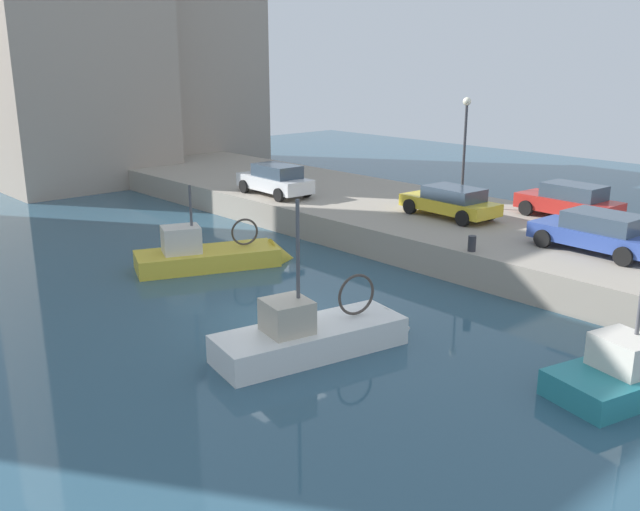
{
  "coord_description": "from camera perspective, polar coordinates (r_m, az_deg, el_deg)",
  "views": [
    {
      "loc": [
        -12.07,
        -15.54,
        7.71
      ],
      "look_at": [
        3.09,
        1.14,
        1.2
      ],
      "focal_mm": 38.78,
      "sensor_mm": 36.0,
      "label": 1
    }
  ],
  "objects": [
    {
      "name": "water_surface",
      "position": [
        21.13,
        -4.14,
        -5.33
      ],
      "size": [
        80.0,
        80.0,
        0.0
      ],
      "primitive_type": "plane",
      "color": "#2D5166",
      "rests_on": "ground"
    },
    {
      "name": "quay_wall",
      "position": [
        29.11,
        13.91,
        1.49
      ],
      "size": [
        9.0,
        56.0,
        1.2
      ],
      "primitive_type": "cube",
      "color": "#9E9384",
      "rests_on": "ground"
    },
    {
      "name": "fishing_boat_yellow",
      "position": [
        26.66,
        -8.51,
        -0.6
      ],
      "size": [
        6.33,
        3.94,
        4.05
      ],
      "color": "gold",
      "rests_on": "ground"
    },
    {
      "name": "fishing_boat_white",
      "position": [
        18.96,
        0.06,
        -7.5
      ],
      "size": [
        6.27,
        2.84,
        5.07
      ],
      "color": "white",
      "rests_on": "ground"
    },
    {
      "name": "parked_car_blue",
      "position": [
        25.56,
        21.98,
        1.82
      ],
      "size": [
        2.16,
        4.41,
        1.4
      ],
      "color": "#334C9E",
      "rests_on": "quay_wall"
    },
    {
      "name": "parked_car_yellow",
      "position": [
        29.48,
        10.73,
        4.41
      ],
      "size": [
        2.11,
        4.35,
        1.3
      ],
      "color": "gold",
      "rests_on": "quay_wall"
    },
    {
      "name": "parked_car_white",
      "position": [
        33.72,
        -3.71,
        6.26
      ],
      "size": [
        1.98,
        4.28,
        1.51
      ],
      "color": "silver",
      "rests_on": "quay_wall"
    },
    {
      "name": "parked_car_red",
      "position": [
        30.49,
        19.91,
        4.25
      ],
      "size": [
        2.05,
        4.31,
        1.47
      ],
      "color": "red",
      "rests_on": "quay_wall"
    },
    {
      "name": "mooring_bollard_mid",
      "position": [
        24.48,
        12.43,
        0.97
      ],
      "size": [
        0.28,
        0.28,
        0.55
      ],
      "primitive_type": "cylinder",
      "color": "#2D2D33",
      "rests_on": "quay_wall"
    },
    {
      "name": "quay_streetlamp",
      "position": [
        31.14,
        11.89,
        9.77
      ],
      "size": [
        0.36,
        0.36,
        4.83
      ],
      "color": "#38383D",
      "rests_on": "quay_wall"
    },
    {
      "name": "waterfront_building_central",
      "position": [
        52.36,
        -10.65,
        16.12
      ],
      "size": [
        9.56,
        6.74,
        15.89
      ],
      "color": "#A39384",
      "rests_on": "ground"
    }
  ]
}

